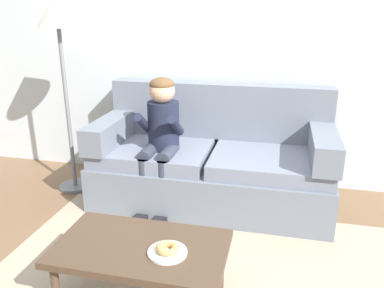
% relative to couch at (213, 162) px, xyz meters
% --- Properties ---
extents(ground, '(10.00, 10.00, 0.00)m').
position_rel_couch_xyz_m(ground, '(0.10, -0.85, -0.35)').
color(ground, brown).
extents(wall_back, '(8.00, 0.10, 2.80)m').
position_rel_couch_xyz_m(wall_back, '(0.10, 0.55, 1.05)').
color(wall_back, silver).
rests_on(wall_back, ground).
extents(area_rug, '(2.61, 1.80, 0.01)m').
position_rel_couch_xyz_m(area_rug, '(0.10, -1.10, -0.35)').
color(area_rug, tan).
rests_on(area_rug, ground).
extents(couch, '(1.98, 0.90, 0.99)m').
position_rel_couch_xyz_m(couch, '(0.00, 0.00, 0.00)').
color(couch, slate).
rests_on(couch, ground).
extents(coffee_table, '(0.94, 0.55, 0.39)m').
position_rel_couch_xyz_m(coffee_table, '(-0.15, -1.39, -0.01)').
color(coffee_table, '#4C3828').
rests_on(coffee_table, ground).
extents(person_child, '(0.34, 0.58, 1.10)m').
position_rel_couch_xyz_m(person_child, '(-0.40, -0.21, 0.32)').
color(person_child, '#1E2338').
rests_on(person_child, ground).
extents(plate, '(0.21, 0.21, 0.01)m').
position_rel_couch_xyz_m(plate, '(0.02, -1.43, 0.04)').
color(plate, white).
rests_on(plate, coffee_table).
extents(donut, '(0.17, 0.17, 0.04)m').
position_rel_couch_xyz_m(donut, '(0.02, -1.43, 0.07)').
color(donut, tan).
rests_on(donut, plate).
extents(floor_lamp, '(0.34, 0.34, 1.73)m').
position_rel_couch_xyz_m(floor_lamp, '(-1.31, -0.06, 1.08)').
color(floor_lamp, slate).
rests_on(floor_lamp, ground).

